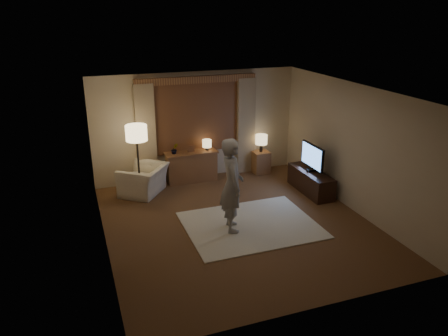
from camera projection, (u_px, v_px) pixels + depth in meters
name	position (u px, v px, depth m)	size (l,w,h in m)	color
room	(229.00, 152.00, 8.54)	(5.04, 5.54, 2.64)	brown
rug	(251.00, 225.00, 8.49)	(2.50, 2.00, 0.02)	white
sideboard	(192.00, 167.00, 10.57)	(1.20, 0.40, 0.70)	brown
picture_frame	(191.00, 149.00, 10.42)	(0.16, 0.02, 0.20)	brown
plant	(175.00, 149.00, 10.27)	(0.17, 0.13, 0.30)	#999999
table_lamp_sideboard	(207.00, 144.00, 10.51)	(0.22, 0.22, 0.30)	black
floor_lamp	(137.00, 137.00, 9.46)	(0.47, 0.47, 1.61)	black
armchair	(144.00, 180.00, 9.85)	(1.00, 0.88, 0.65)	#EEE2C4
side_table	(261.00, 162.00, 11.13)	(0.40, 0.40, 0.56)	brown
table_lamp_side	(261.00, 140.00, 10.92)	(0.30, 0.30, 0.44)	black
tv_stand	(311.00, 182.00, 9.96)	(0.45, 1.40, 0.50)	black
tv	(312.00, 157.00, 9.75)	(0.21, 0.88, 0.63)	black
person	(232.00, 185.00, 8.02)	(0.65, 0.43, 1.79)	gray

